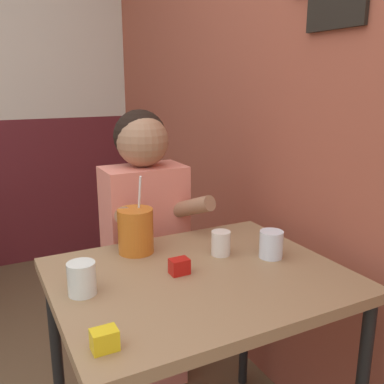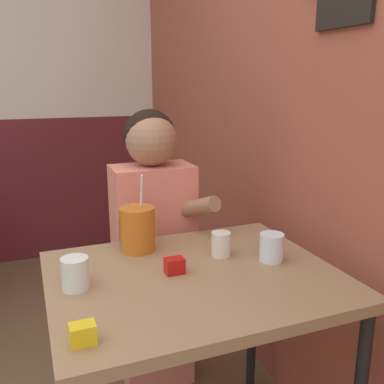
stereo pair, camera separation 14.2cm
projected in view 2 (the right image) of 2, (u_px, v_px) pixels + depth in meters
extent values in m
cube|color=#9E4C38|center=(224.00, 85.00, 2.29)|extent=(0.06, 4.55, 2.70)
cube|color=#93704C|center=(194.00, 279.00, 1.36)|extent=(0.90, 0.73, 0.04)
cylinder|color=black|center=(61.00, 356.00, 1.60)|extent=(0.04, 0.04, 0.74)
cylinder|color=black|center=(253.00, 314.00, 1.89)|extent=(0.04, 0.04, 0.74)
cube|color=#EA7F6B|center=(156.00, 335.00, 1.98)|extent=(0.31, 0.20, 0.46)
cube|color=#EA7F6B|center=(153.00, 230.00, 1.85)|extent=(0.34, 0.20, 0.57)
sphere|color=black|center=(149.00, 136.00, 1.77)|extent=(0.22, 0.22, 0.22)
sphere|color=#9E7051|center=(151.00, 140.00, 1.75)|extent=(0.21, 0.21, 0.21)
cylinder|color=#9E7051|center=(129.00, 215.00, 1.65)|extent=(0.14, 0.27, 0.15)
cylinder|color=#9E7051|center=(195.00, 208.00, 1.74)|extent=(0.14, 0.27, 0.15)
cylinder|color=#C6661E|center=(137.00, 229.00, 1.52)|extent=(0.13, 0.13, 0.16)
cylinder|color=white|center=(141.00, 193.00, 1.50)|extent=(0.01, 0.04, 0.14)
cylinder|color=silver|center=(272.00, 247.00, 1.44)|extent=(0.08, 0.08, 0.09)
cylinder|color=silver|center=(75.00, 273.00, 1.24)|extent=(0.08, 0.08, 0.10)
cylinder|color=silver|center=(221.00, 244.00, 1.48)|extent=(0.07, 0.07, 0.09)
cube|color=#B7140F|center=(175.00, 266.00, 1.35)|extent=(0.06, 0.04, 0.05)
cube|color=yellow|center=(83.00, 334.00, 0.98)|extent=(0.06, 0.04, 0.05)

